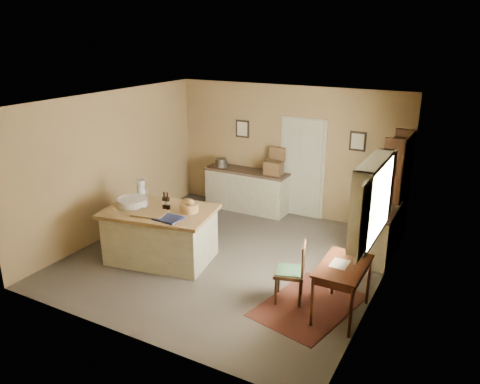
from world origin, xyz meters
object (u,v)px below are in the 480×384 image
Objects in this scene: sideboard at (247,189)px; shelving_unit at (397,190)px; work_island at (160,233)px; desk_chair at (289,272)px; right_cabinet at (376,233)px; writing_desk at (343,271)px.

sideboard is 3.20m from shelving_unit.
shelving_unit is at bearing 27.15° from work_island.
work_island is at bearing -94.15° from sideboard.
desk_chair is at bearing -52.79° from sideboard.
sideboard is 1.66× the size of right_cabinet.
sideboard is (0.20, 2.77, -0.00)m from work_island.
shelving_unit reaches higher than desk_chair.
desk_chair is 2.12m from right_cabinet.
work_island is at bearing -142.49° from shelving_unit.
desk_chair is at bearing -111.11° from right_cabinet.
right_cabinet is 0.54× the size of shelving_unit.
right_cabinet is (2.99, -0.96, -0.02)m from sideboard.
right_cabinet is at bearing 52.24° from desk_chair.
right_cabinet is at bearing -17.75° from sideboard.
shelving_unit reaches higher than writing_desk.
sideboard is at bearing 162.25° from right_cabinet.
shelving_unit reaches higher than sideboard.
writing_desk is 1.98m from right_cabinet.
sideboard is 3.14m from right_cabinet.
work_island is at bearing 177.14° from writing_desk.
writing_desk is 0.48× the size of shelving_unit.
shelving_unit is (3.34, 2.57, 0.54)m from work_island.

